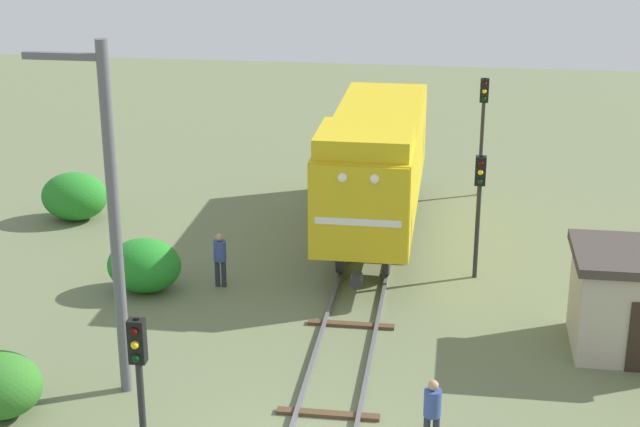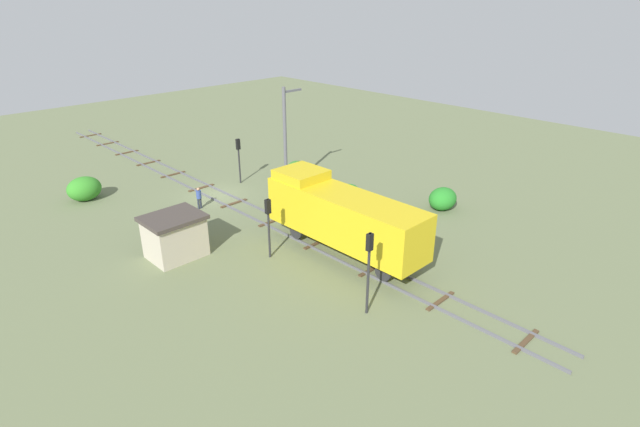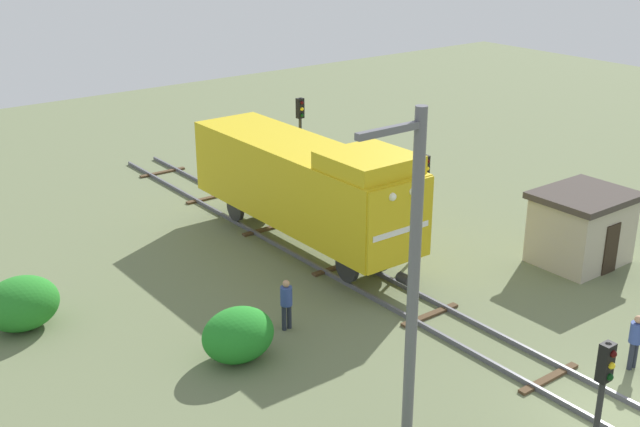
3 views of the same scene
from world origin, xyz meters
name	(u,v)px [view 1 (image 1 of 3)]	position (x,y,z in m)	size (l,w,h in m)	color
locomotive	(375,160)	(0.00, 13.98, 2.77)	(2.90, 11.60, 4.60)	gold
traffic_signal_near	(139,376)	(-3.20, -1.16, 2.73)	(0.32, 0.34, 3.92)	#262628
traffic_signal_mid	(479,194)	(3.40, 11.04, 2.72)	(0.32, 0.34, 3.89)	#262628
traffic_signal_far	(483,115)	(3.60, 19.19, 3.15)	(0.32, 0.34, 4.56)	#262628
worker_near_track	(432,409)	(2.40, 1.31, 1.00)	(0.38, 0.38, 1.70)	#262B38
worker_by_signal	(220,256)	(-4.20, 9.26, 1.00)	(0.38, 0.38, 1.70)	#262B38
catenary_mast	(112,215)	(-5.06, 2.89, 4.50)	(1.94, 0.28, 8.51)	#595960
relay_hut	(638,300)	(7.50, 6.85, 1.39)	(3.50, 2.90, 2.74)	#B2A893
bush_mid	(75,196)	(-10.77, 14.36, 0.86)	(2.37, 1.94, 1.72)	#257E26
bush_far	(144,266)	(-6.36, 8.63, 0.81)	(2.22, 1.81, 1.61)	#228226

